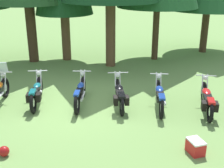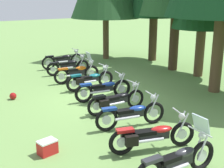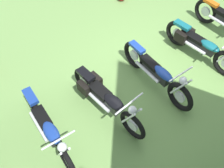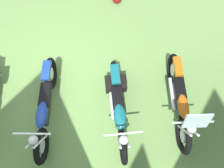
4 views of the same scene
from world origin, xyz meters
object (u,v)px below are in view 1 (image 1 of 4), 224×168
at_px(picnic_cooler, 196,147).
at_px(dropped_helmet, 4,151).
at_px(motorcycle_3, 36,92).
at_px(motorcycle_4, 80,92).
at_px(motorcycle_7, 207,99).
at_px(motorcycle_6, 160,95).
at_px(motorcycle_5, 120,94).

height_order(picnic_cooler, dropped_helmet, picnic_cooler).
height_order(motorcycle_3, motorcycle_4, same).
bearing_deg(motorcycle_7, motorcycle_3, 93.82).
distance_m(motorcycle_4, motorcycle_6, 2.69).
xyz_separation_m(motorcycle_4, picnic_cooler, (2.78, -3.38, -0.25)).
bearing_deg(picnic_cooler, motorcycle_4, 129.43).
relative_size(motorcycle_3, motorcycle_7, 0.96).
distance_m(motorcycle_6, picnic_cooler, 2.77).
relative_size(motorcycle_3, motorcycle_5, 0.99).
xyz_separation_m(motorcycle_4, dropped_helmet, (-1.96, -2.91, -0.31)).
height_order(motorcycle_5, picnic_cooler, motorcycle_5).
relative_size(picnic_cooler, dropped_helmet, 1.93).
bearing_deg(motorcycle_4, motorcycle_3, 91.37).
bearing_deg(motorcycle_5, motorcycle_7, -101.84).
bearing_deg(motorcycle_5, motorcycle_4, 78.82).
xyz_separation_m(motorcycle_3, motorcycle_5, (2.81, -0.54, -0.00)).
xyz_separation_m(picnic_cooler, dropped_helmet, (-4.74, 0.46, -0.05)).
bearing_deg(motorcycle_6, motorcycle_5, 89.10).
xyz_separation_m(motorcycle_4, motorcycle_5, (1.32, -0.34, -0.00)).
distance_m(motorcycle_4, motorcycle_7, 4.21).
bearing_deg(picnic_cooler, motorcycle_5, 115.66).
height_order(motorcycle_3, motorcycle_7, motorcycle_3).
xyz_separation_m(motorcycle_5, motorcycle_6, (1.30, -0.29, 0.01)).
bearing_deg(dropped_helmet, motorcycle_7, 16.95).
bearing_deg(motorcycle_3, motorcycle_6, -98.84).
bearing_deg(dropped_helmet, motorcycle_4, 56.08).
bearing_deg(motorcycle_4, picnic_cooler, -131.44).
relative_size(motorcycle_6, motorcycle_7, 0.98).
height_order(motorcycle_7, picnic_cooler, motorcycle_7).
bearing_deg(motorcycle_7, motorcycle_5, 91.76).
height_order(motorcycle_5, motorcycle_7, motorcycle_7).
height_order(motorcycle_6, motorcycle_7, motorcycle_6).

